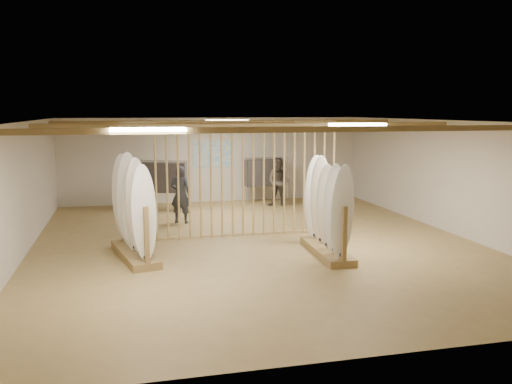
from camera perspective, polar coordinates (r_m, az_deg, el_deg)
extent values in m
plane|color=#A68950|center=(12.57, 0.00, -5.42)|extent=(12.00, 12.00, 0.00)
plane|color=gray|center=(12.19, 0.00, 7.45)|extent=(12.00, 12.00, 0.00)
plane|color=beige|center=(18.15, -4.47, 3.39)|extent=(12.00, 0.00, 12.00)
plane|color=beige|center=(6.72, 12.19, -5.78)|extent=(12.00, 0.00, 12.00)
plane|color=beige|center=(12.15, -23.58, 0.10)|extent=(0.00, 12.00, 12.00)
plane|color=beige|center=(14.32, 19.85, 1.50)|extent=(0.00, 12.00, 12.00)
cube|color=olive|center=(12.19, 0.00, 7.08)|extent=(9.50, 6.12, 0.10)
cube|color=white|center=(12.19, 0.00, 7.17)|extent=(1.20, 0.35, 0.06)
cylinder|color=tan|center=(12.77, -10.50, 1.06)|extent=(0.05, 0.05, 2.78)
cylinder|color=tan|center=(12.79, -9.34, 1.10)|extent=(0.05, 0.05, 2.78)
cylinder|color=tan|center=(12.81, -8.18, 1.14)|extent=(0.05, 0.05, 2.78)
cylinder|color=tan|center=(12.84, -7.03, 1.18)|extent=(0.05, 0.05, 2.78)
cylinder|color=tan|center=(12.87, -5.89, 1.22)|extent=(0.05, 0.05, 2.78)
cylinder|color=tan|center=(12.90, -4.75, 1.25)|extent=(0.05, 0.05, 2.78)
cylinder|color=tan|center=(12.95, -3.62, 1.29)|extent=(0.05, 0.05, 2.78)
cylinder|color=tan|center=(12.99, -2.50, 1.33)|extent=(0.05, 0.05, 2.78)
cylinder|color=tan|center=(13.05, -1.38, 1.36)|extent=(0.05, 0.05, 2.78)
cylinder|color=tan|center=(13.10, -0.27, 1.39)|extent=(0.05, 0.05, 2.78)
cylinder|color=tan|center=(13.16, 0.82, 1.43)|extent=(0.05, 0.05, 2.78)
cylinder|color=tan|center=(13.23, 1.91, 1.46)|extent=(0.05, 0.05, 2.78)
cylinder|color=tan|center=(13.30, 2.98, 1.49)|extent=(0.05, 0.05, 2.78)
cylinder|color=tan|center=(13.38, 4.05, 1.52)|extent=(0.05, 0.05, 2.78)
cylinder|color=tan|center=(13.46, 5.10, 1.55)|extent=(0.05, 0.05, 2.78)
cylinder|color=tan|center=(13.54, 6.14, 1.58)|extent=(0.05, 0.05, 2.78)
cylinder|color=tan|center=(13.63, 7.16, 1.61)|extent=(0.05, 0.05, 2.78)
cylinder|color=tan|center=(13.72, 8.17, 1.64)|extent=(0.05, 0.05, 2.78)
cube|color=#3889C6|center=(18.12, -4.46, 4.01)|extent=(1.40, 0.03, 0.90)
cube|color=olive|center=(11.61, -12.61, -6.41)|extent=(1.01, 2.26, 0.16)
cylinder|color=black|center=(11.40, -12.77, -1.72)|extent=(0.45, 2.10, 0.01)
ellipsoid|color=white|center=(10.53, -11.71, -2.10)|extent=(0.50, 0.16, 1.93)
ellipsoid|color=silver|center=(10.96, -12.27, -1.70)|extent=(0.50, 0.16, 1.93)
ellipsoid|color=white|center=(11.39, -12.79, -1.34)|extent=(0.50, 0.16, 1.93)
ellipsoid|color=white|center=(11.82, -13.27, -0.99)|extent=(0.50, 0.16, 1.93)
ellipsoid|color=silver|center=(12.25, -13.71, -0.68)|extent=(0.50, 0.16, 1.93)
cube|color=olive|center=(11.68, 7.46, -6.19)|extent=(0.65, 2.16, 0.15)
cylinder|color=black|center=(11.48, 7.55, -1.63)|extent=(0.10, 2.09, 0.01)
ellipsoid|color=white|center=(10.66, 9.06, -2.04)|extent=(0.49, 0.08, 1.89)
ellipsoid|color=white|center=(11.06, 8.28, -1.63)|extent=(0.49, 0.08, 1.89)
ellipsoid|color=silver|center=(11.47, 7.56, -1.26)|extent=(0.49, 0.08, 1.89)
ellipsoid|color=silver|center=(11.87, 6.88, -0.90)|extent=(0.49, 0.08, 1.89)
ellipsoid|color=white|center=(12.28, 6.25, -0.57)|extent=(0.49, 0.08, 1.89)
cylinder|color=silver|center=(16.51, -9.74, 3.25)|extent=(1.41, 0.52, 0.03)
cube|color=black|center=(16.56, -9.69, 1.51)|extent=(1.42, 0.81, 0.90)
cylinder|color=silver|center=(16.59, -9.67, 0.69)|extent=(0.03, 0.03, 1.59)
cylinder|color=silver|center=(17.89, 0.97, 3.60)|extent=(1.43, 0.11, 0.03)
cube|color=black|center=(17.94, 0.97, 2.06)|extent=(1.35, 0.43, 0.87)
cylinder|color=silver|center=(17.97, 0.97, 1.33)|extent=(0.03, 0.03, 1.53)
imported|color=#282A31|center=(14.78, -7.96, 0.13)|extent=(0.78, 0.68, 1.78)
imported|color=#3E372F|center=(17.19, 2.43, 1.38)|extent=(1.07, 1.01, 1.76)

